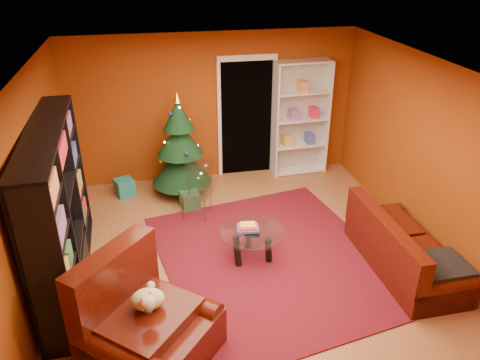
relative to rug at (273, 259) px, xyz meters
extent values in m
cube|color=brown|center=(-0.38, 0.02, -0.03)|extent=(5.00, 5.50, 0.05)
cube|color=silver|center=(-0.38, 0.02, 2.62)|extent=(5.00, 5.50, 0.05)
cube|color=#8F3B0D|center=(-0.38, 2.80, 1.29)|extent=(5.00, 0.05, 2.60)
cube|color=#8F3B0D|center=(-2.90, 0.02, 1.29)|extent=(0.05, 5.50, 2.60)
cube|color=#8F3B0D|center=(2.15, 0.02, 1.29)|extent=(0.05, 5.50, 2.60)
cube|color=maroon|center=(0.00, 0.00, 0.00)|extent=(3.42, 3.81, 0.02)
cube|color=#1A7B7E|center=(-2.02, 2.30, 0.13)|extent=(0.38, 0.38, 0.29)
cube|color=#2A5D33|center=(-0.96, 1.62, 0.13)|extent=(0.33, 0.33, 0.28)
cube|color=#A81311|center=(-1.36, 2.43, 0.09)|extent=(0.20, 0.20, 0.19)
camera|label=1|loc=(-1.48, -5.03, 3.87)|focal=35.00mm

